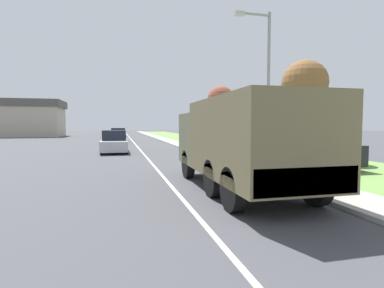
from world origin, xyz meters
TOP-DOWN VIEW (x-y plane):
  - ground_plane at (0.00, 40.00)m, footprint 180.00×180.00m
  - lane_centre_stripe at (0.00, 40.00)m, footprint 0.12×120.00m
  - sidewalk_right at (4.50, 40.00)m, footprint 1.80×120.00m
  - grass_strip_right at (8.90, 40.00)m, footprint 7.00×120.00m
  - military_truck at (2.08, 13.16)m, footprint 2.60×7.23m
  - car_nearest_ahead at (-2.09, 28.01)m, footprint 1.95×4.73m
  - car_second_ahead at (-1.83, 42.30)m, footprint 1.86×4.02m
  - pickup_truck at (7.86, 18.09)m, footprint 2.08×5.31m
  - lamp_post at (4.54, 16.49)m, footprint 1.69×0.24m
  - tree_mid_right at (8.84, 19.83)m, footprint 2.66×2.66m
  - tree_far_right at (8.28, 33.05)m, footprint 2.65×2.65m
  - building_distant at (-22.10, 64.55)m, footprint 20.69×9.15m

SIDE VIEW (x-z plane):
  - ground_plane at x=0.00m, z-range 0.00..0.00m
  - lane_centre_stripe at x=0.00m, z-range 0.00..0.00m
  - grass_strip_right at x=8.90m, z-range 0.00..0.02m
  - sidewalk_right at x=4.50m, z-range 0.00..0.12m
  - car_nearest_ahead at x=-2.09m, z-range -0.09..1.61m
  - car_second_ahead at x=-1.83m, z-range -0.10..1.64m
  - pickup_truck at x=7.86m, z-range -0.06..1.85m
  - military_truck at x=2.08m, z-range 0.19..3.07m
  - building_distant at x=-22.10m, z-range 0.04..6.66m
  - lamp_post at x=4.54m, z-range 0.79..7.70m
  - tree_mid_right at x=8.84m, z-range 1.57..7.43m
  - tree_far_right at x=8.28m, z-range 1.68..7.71m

